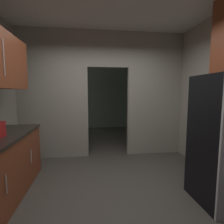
# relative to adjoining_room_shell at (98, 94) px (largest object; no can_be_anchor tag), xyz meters

# --- Properties ---
(ground) EXTENTS (20.00, 20.00, 0.00)m
(ground) POSITION_rel_adjoining_room_shell_xyz_m (0.00, -4.01, -1.42)
(ground) COLOR #47423D
(kitchen_overhead_slab) EXTENTS (4.15, 7.54, 0.06)m
(kitchen_overhead_slab) POSITION_rel_adjoining_room_shell_xyz_m (0.00, -3.48, 1.45)
(kitchen_overhead_slab) COLOR silver
(kitchen_partition) EXTENTS (3.75, 0.12, 2.84)m
(kitchen_partition) POSITION_rel_adjoining_room_shell_xyz_m (-0.03, -2.24, 0.09)
(kitchen_partition) COLOR #9E998C
(kitchen_partition) RESTS_ON ground
(adjoining_room_shell) EXTENTS (3.75, 3.34, 2.84)m
(adjoining_room_shell) POSITION_rel_adjoining_room_shell_xyz_m (0.00, 0.00, 0.00)
(adjoining_room_shell) COLOR gray
(adjoining_room_shell) RESTS_ON ground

